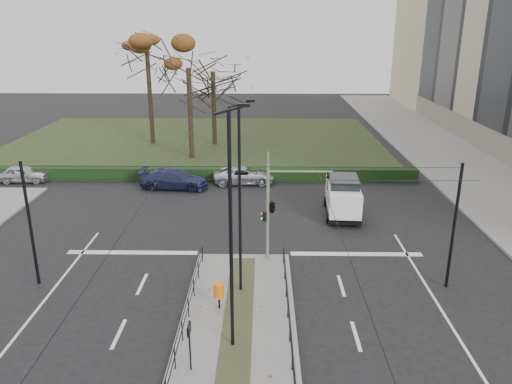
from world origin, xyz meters
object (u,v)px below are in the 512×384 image
rust_tree (147,49)px  bare_tree_center (213,77)px  streetlamp_median_near (231,232)px  parked_car_fourth (244,175)px  streetlamp_median_far (240,199)px  parked_car_third (174,179)px  white_van (343,196)px  info_panel (189,334)px  bare_tree_near (189,75)px  traffic_light (274,205)px  litter_bin (219,291)px  parked_car_first (23,174)px

rust_tree → bare_tree_center: size_ratio=1.28×
streetlamp_median_near → parked_car_fourth: size_ratio=1.95×
streetlamp_median_far → rust_tree: bearing=109.2°
parked_car_third → white_van: 12.87m
white_van → rust_tree: 26.88m
parked_car_fourth → info_panel: bearing=173.6°
parked_car_fourth → streetlamp_median_far: bearing=178.0°
parked_car_third → rust_tree: bearing=23.4°
streetlamp_median_far → rust_tree: 31.75m
streetlamp_median_far → streetlamp_median_near: bearing=-91.7°
white_van → bare_tree_near: (-11.59, 13.92, 6.19)m
traffic_light → litter_bin: bearing=-116.6°
streetlamp_median_far → parked_car_fourth: 16.96m
streetlamp_median_far → parked_car_fourth: (-0.51, 16.50, -3.89)m
parked_car_third → rust_tree: (-4.66, 14.43, 8.66)m
info_panel → white_van: white_van is taller
parked_car_third → parked_car_fourth: (5.15, 1.30, -0.08)m
streetlamp_median_near → parked_car_first: 27.43m
traffic_light → info_panel: (-3.04, -8.77, -1.52)m
streetlamp_median_near → rust_tree: size_ratio=0.74×
traffic_light → parked_car_first: 23.50m
traffic_light → streetlamp_median_far: bearing=-115.4°
info_panel → white_van: bearing=63.9°
rust_tree → info_panel: bearing=-76.0°
info_panel → white_van: 17.28m
parked_car_first → parked_car_third: bearing=-98.5°
traffic_light → parked_car_third: 14.19m
parked_car_third → white_van: (11.73, -5.27, 0.56)m
parked_car_third → litter_bin: bearing=-158.6°
parked_car_third → streetlamp_median_near: bearing=-158.5°
parked_car_first → bare_tree_center: (13.68, 12.71, 6.12)m
streetlamp_median_far → bare_tree_center: 29.64m
streetlamp_median_near → bare_tree_near: 28.62m
streetlamp_median_near → parked_car_fourth: 21.03m
bare_tree_near → parked_car_fourth: bearing=-55.7°
traffic_light → litter_bin: 5.74m
parked_car_third → rust_tree: rust_tree is taller
parked_car_fourth → rust_tree: rust_tree is taller
info_panel → rust_tree: 37.13m
info_panel → parked_car_third: info_panel is taller
streetlamp_median_near → bare_tree_center: (-3.83, 33.41, 2.00)m
parked_car_first → bare_tree_center: bearing=-49.0°
parked_car_first → bare_tree_center: bare_tree_center is taller
info_panel → parked_car_fourth: bearing=87.4°
streetlamp_median_far → traffic_light: bearing=64.6°
streetlamp_median_near → bare_tree_center: size_ratio=0.95×
white_van → streetlamp_median_far: bearing=-121.4°
litter_bin → rust_tree: 33.68m
rust_tree → parked_car_first: bearing=-119.3°
info_panel → parked_car_first: (-16.11, 22.16, -0.93)m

